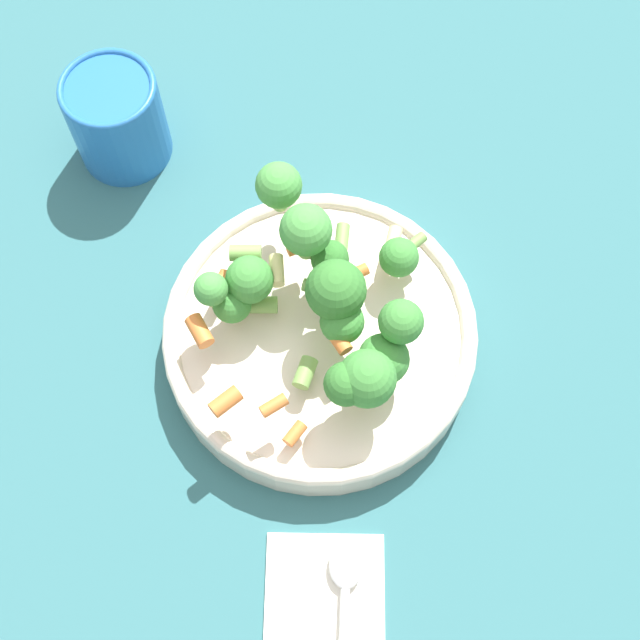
# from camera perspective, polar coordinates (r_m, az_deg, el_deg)

# --- Properties ---
(ground_plane) EXTENTS (3.00, 3.00, 0.00)m
(ground_plane) POSITION_cam_1_polar(r_m,az_deg,el_deg) (0.76, 0.00, -1.66)
(ground_plane) COLOR #2D6066
(bowl) EXTENTS (0.26, 0.26, 0.04)m
(bowl) POSITION_cam_1_polar(r_m,az_deg,el_deg) (0.74, 0.00, -1.02)
(bowl) COLOR beige
(bowl) RESTS_ON ground_plane
(pasta_salad) EXTENTS (0.21, 0.22, 0.09)m
(pasta_salad) POSITION_cam_1_polar(r_m,az_deg,el_deg) (0.68, 0.38, 1.33)
(pasta_salad) COLOR #8CB766
(pasta_salad) RESTS_ON bowl
(cup) EXTENTS (0.09, 0.09, 0.09)m
(cup) POSITION_cam_1_polar(r_m,az_deg,el_deg) (0.83, -12.87, 12.48)
(cup) COLOR #2366B2
(cup) RESTS_ON ground_plane
(napkin) EXTENTS (0.17, 0.15, 0.01)m
(napkin) POSITION_cam_1_polar(r_m,az_deg,el_deg) (0.70, 0.28, -19.11)
(napkin) COLOR white
(napkin) RESTS_ON ground_plane
(spoon) EXTENTS (0.15, 0.10, 0.01)m
(spoon) POSITION_cam_1_polar(r_m,az_deg,el_deg) (0.70, 1.58, -18.05)
(spoon) COLOR silver
(spoon) RESTS_ON napkin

